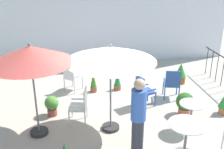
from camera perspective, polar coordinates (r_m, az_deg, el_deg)
The scene contains 16 objects.
ground_plane at distance 7.70m, azimuth 0.46°, elevation -8.28°, with size 60.00×60.00×0.00m, color #B8AB98.
villa_facade at distance 11.15m, azimuth -3.38°, elevation 13.74°, with size 11.00×0.30×4.55m, color white.
patio_umbrella_0 at distance 6.30m, azimuth -16.55°, elevation 3.82°, with size 1.92×1.92×2.30m.
patio_umbrella_1 at distance 6.25m, azimuth -0.32°, elevation 4.12°, with size 2.12×2.12×2.21m.
cafe_table_0 at distance 6.19m, azimuth 15.12°, elevation -11.65°, with size 0.80×0.80×0.77m.
cafe_table_1 at distance 7.05m, azimuth 16.08°, elevation -7.47°, with size 0.60×0.60×0.75m.
patio_chair_0 at distance 7.17m, azimuth -6.40°, elevation -6.05°, with size 0.52×0.55×0.94m.
patio_chair_1 at distance 7.95m, azimuth 6.49°, elevation -3.10°, with size 0.58×0.55×0.95m.
patio_chair_2 at distance 8.53m, azimuth 12.32°, elevation -1.63°, with size 0.55×0.52×0.95m.
patio_chair_4 at distance 8.93m, azimuth -8.34°, elevation -0.36°, with size 0.64×0.65×0.88m.
potted_plant_3 at distance 8.88m, azimuth -3.86°, elevation -1.60°, with size 0.21×0.21×0.69m.
potted_plant_4 at distance 9.01m, azimuth 1.12°, elevation -1.40°, with size 0.24×0.24×0.63m.
potted_plant_5 at distance 7.80m, azimuth 14.82°, elevation -5.70°, with size 0.48×0.48×0.64m.
potted_plant_6 at distance 7.70m, azimuth -12.36°, elevation -6.14°, with size 0.38×0.38×0.57m.
potted_plant_7 at distance 9.77m, azimuth 13.99°, elevation 0.29°, with size 0.39×0.39×0.72m.
standing_person at distance 5.81m, azimuth 5.45°, elevation -8.71°, with size 0.36×0.36×1.79m.
Camera 1 is at (-1.11, -6.55, 3.90)m, focal length 44.20 mm.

